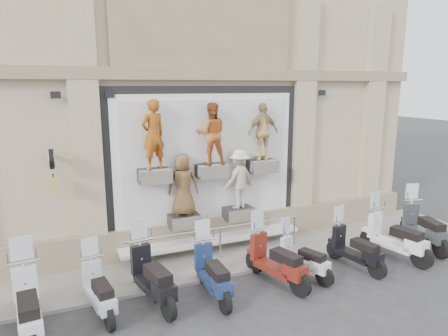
{
  "coord_description": "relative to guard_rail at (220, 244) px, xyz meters",
  "views": [
    {
      "loc": [
        -3.87,
        -7.11,
        4.56
      ],
      "look_at": [
        0.06,
        1.9,
        2.52
      ],
      "focal_mm": 32.0,
      "sensor_mm": 36.0,
      "label": 1
    }
  ],
  "objects": [
    {
      "name": "scooter_d",
      "position": [
        -2.15,
        -1.38,
        0.38
      ],
      "size": [
        0.94,
        2.15,
        1.69
      ],
      "primitive_type": null,
      "rotation": [
        0.0,
        0.0,
        0.17
      ],
      "color": "black",
      "rests_on": "ground"
    },
    {
      "name": "guard_rail",
      "position": [
        0.0,
        0.0,
        0.0
      ],
      "size": [
        5.06,
        0.1,
        0.93
      ],
      "primitive_type": null,
      "color": "#9EA0A5",
      "rests_on": "ground"
    },
    {
      "name": "clock_sign_bracket",
      "position": [
        -3.9,
        0.47,
        2.34
      ],
      "size": [
        0.1,
        0.8,
        1.02
      ],
      "color": "black",
      "rests_on": "ground"
    },
    {
      "name": "ground",
      "position": [
        0.0,
        -2.0,
        -0.47
      ],
      "size": [
        90.0,
        90.0,
        0.0
      ],
      "primitive_type": "plane",
      "color": "#2D2D30",
      "rests_on": "ground"
    },
    {
      "name": "scooter_e",
      "position": [
        -0.88,
        -1.64,
        0.32
      ],
      "size": [
        0.6,
        1.94,
        1.57
      ],
      "primitive_type": null,
      "rotation": [
        0.0,
        0.0,
        -0.02
      ],
      "color": "#16264E",
      "rests_on": "ground"
    },
    {
      "name": "scooter_j",
      "position": [
        5.67,
        -1.51,
        0.39
      ],
      "size": [
        1.14,
        2.2,
        1.71
      ],
      "primitive_type": null,
      "rotation": [
        0.0,
        0.0,
        -0.26
      ],
      "color": "#282E31",
      "rests_on": "ground"
    },
    {
      "name": "shop_vitrine",
      "position": [
        0.06,
        0.75,
        1.92
      ],
      "size": [
        5.6,
        0.91,
        4.3
      ],
      "color": "black",
      "rests_on": "ground"
    },
    {
      "name": "scooter_g",
      "position": [
        1.45,
        -1.68,
        0.22
      ],
      "size": [
        1.03,
        1.76,
        1.37
      ],
      "primitive_type": null,
      "rotation": [
        0.0,
        0.0,
        0.34
      ],
      "color": "silver",
      "rests_on": "ground"
    },
    {
      "name": "scooter_c",
      "position": [
        -3.23,
        -1.38,
        0.26
      ],
      "size": [
        0.77,
        1.85,
        1.45
      ],
      "primitive_type": null,
      "rotation": [
        0.0,
        0.0,
        0.14
      ],
      "color": "#ACB1BB",
      "rests_on": "ground"
    },
    {
      "name": "scooter_f",
      "position": [
        0.7,
        -1.69,
        0.36
      ],
      "size": [
        1.08,
        2.1,
        1.64
      ],
      "primitive_type": null,
      "rotation": [
        0.0,
        0.0,
        0.26
      ],
      "color": "#5D1810",
      "rests_on": "ground"
    },
    {
      "name": "sidewalk",
      "position": [
        0.0,
        0.1,
        -0.43
      ],
      "size": [
        16.0,
        2.2,
        0.08
      ],
      "primitive_type": "cube",
      "color": "gray",
      "rests_on": "ground"
    },
    {
      "name": "scooter_h",
      "position": [
        2.96,
        -1.78,
        0.28
      ],
      "size": [
        0.81,
        1.89,
        1.49
      ],
      "primitive_type": null,
      "rotation": [
        0.0,
        0.0,
        0.15
      ],
      "color": "black",
      "rests_on": "ground"
    },
    {
      "name": "scooter_i",
      "position": [
        4.33,
        -1.74,
        0.38
      ],
      "size": [
        1.02,
        2.17,
        1.7
      ],
      "primitive_type": null,
      "rotation": [
        0.0,
        0.0,
        0.2
      ],
      "color": "silver",
      "rests_on": "ground"
    },
    {
      "name": "building",
      "position": [
        0.0,
        5.0,
        5.54
      ],
      "size": [
        14.0,
        8.6,
        12.0
      ],
      "primitive_type": null,
      "color": "tan",
      "rests_on": "ground"
    },
    {
      "name": "scooter_b",
      "position": [
        -4.5,
        -1.66,
        0.4
      ],
      "size": [
        0.82,
        2.18,
        1.73
      ],
      "primitive_type": null,
      "rotation": [
        0.0,
        0.0,
        0.1
      ],
      "color": "silver",
      "rests_on": "ground"
    }
  ]
}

